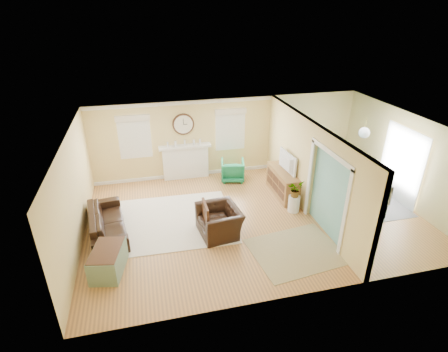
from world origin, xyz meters
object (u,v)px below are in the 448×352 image
at_px(eames_chair, 219,221).
at_px(green_chair, 233,170).
at_px(credenza, 283,183).
at_px(sofa, 107,222).
at_px(dining_table, 358,189).

distance_m(eames_chair, green_chair, 3.08).
xyz_separation_m(green_chair, credenza, (1.25, -1.34, 0.05)).
bearing_deg(eames_chair, green_chair, 151.92).
xyz_separation_m(sofa, eames_chair, (2.78, -0.70, 0.05)).
bearing_deg(credenza, dining_table, -19.32).
bearing_deg(sofa, green_chair, -68.49).
bearing_deg(eames_chair, credenza, 115.95).
height_order(eames_chair, green_chair, eames_chair).
distance_m(sofa, dining_table, 7.23).
bearing_deg(eames_chair, sofa, -111.08).
distance_m(green_chair, credenza, 1.84).
bearing_deg(credenza, eames_chair, -147.01).
bearing_deg(sofa, credenza, -88.51).
height_order(green_chair, credenza, credenza).
relative_size(green_chair, dining_table, 0.43).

